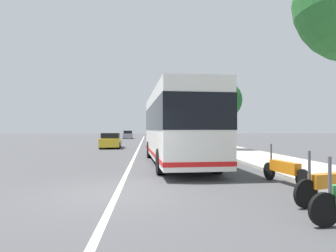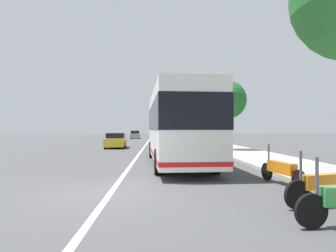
% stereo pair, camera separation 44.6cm
% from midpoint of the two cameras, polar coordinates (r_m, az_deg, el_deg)
% --- Properties ---
extents(ground_plane, '(220.00, 220.00, 0.00)m').
position_cam_midpoint_polar(ground_plane, '(8.23, -11.57, -12.90)').
color(ground_plane, '#424244').
extents(sidewalk_curb, '(110.00, 3.60, 0.14)m').
position_cam_midpoint_polar(sidewalk_curb, '(19.16, 15.57, -5.65)').
color(sidewalk_curb, '#B2ADA3').
rests_on(sidewalk_curb, ground).
extents(lane_divider_line, '(110.00, 0.16, 0.01)m').
position_cam_midpoint_polar(lane_divider_line, '(18.09, -7.39, -6.18)').
color(lane_divider_line, silver).
rests_on(lane_divider_line, ground).
extents(coach_bus, '(10.59, 3.07, 3.56)m').
position_cam_midpoint_polar(coach_bus, '(14.63, 0.70, 0.34)').
color(coach_bus, silver).
rests_on(coach_bus, ground).
extents(motorcycle_mid_row, '(0.71, 2.05, 1.27)m').
position_cam_midpoint_polar(motorcycle_mid_row, '(7.67, 27.70, -10.18)').
color(motorcycle_mid_row, black).
rests_on(motorcycle_mid_row, ground).
extents(motorcycle_angled, '(2.32, 0.44, 1.25)m').
position_cam_midpoint_polar(motorcycle_angled, '(9.92, 20.69, -8.00)').
color(motorcycle_angled, black).
rests_on(motorcycle_angled, ground).
extents(car_ahead_same_lane, '(4.33, 1.97, 1.40)m').
position_cam_midpoint_polar(car_ahead_same_lane, '(27.59, -11.65, -2.85)').
color(car_ahead_same_lane, gold).
rests_on(car_ahead_same_lane, ground).
extents(car_oncoming, '(4.46, 2.02, 1.52)m').
position_cam_midpoint_polar(car_oncoming, '(38.39, -1.78, -2.18)').
color(car_oncoming, gray).
rests_on(car_oncoming, ground).
extents(car_behind_bus, '(4.24, 1.98, 1.49)m').
position_cam_midpoint_polar(car_behind_bus, '(55.19, -8.14, -1.73)').
color(car_behind_bus, gray).
rests_on(car_behind_bus, ground).
extents(car_side_street, '(4.01, 2.12, 1.45)m').
position_cam_midpoint_polar(car_side_street, '(52.64, -2.34, -1.79)').
color(car_side_street, silver).
rests_on(car_side_street, ground).
extents(roadside_tree_mid_block, '(3.09, 3.09, 5.65)m').
position_cam_midpoint_polar(roadside_tree_mid_block, '(23.72, 10.16, 4.97)').
color(roadside_tree_mid_block, brown).
rests_on(roadside_tree_mid_block, ground).
extents(utility_pole, '(0.29, 0.29, 6.70)m').
position_cam_midpoint_polar(utility_pole, '(28.67, 8.88, 2.56)').
color(utility_pole, slate).
rests_on(utility_pole, ground).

